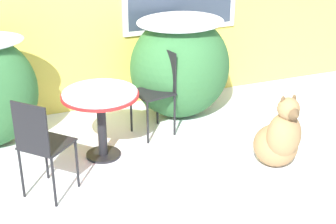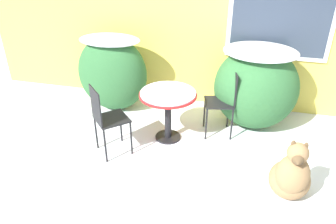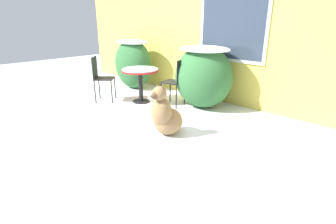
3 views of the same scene
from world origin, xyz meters
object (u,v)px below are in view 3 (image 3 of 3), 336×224
at_px(patio_chair_far_side, 101,76).
at_px(patio_chair_near_table, 176,80).
at_px(patio_table, 140,75).
at_px(dog, 165,116).

bearing_deg(patio_chair_far_side, patio_chair_near_table, -102.18).
relative_size(patio_table, patio_chair_near_table, 0.81).
bearing_deg(patio_chair_far_side, patio_table, -95.02).
xyz_separation_m(patio_chair_near_table, patio_chair_far_side, (-1.37, -0.83, 0.00)).
distance_m(patio_chair_near_table, dog, 1.42).
height_order(patio_table, patio_chair_near_table, patio_chair_near_table).
xyz_separation_m(patio_table, patio_chair_near_table, (0.71, 0.31, -0.05)).
bearing_deg(dog, patio_table, 155.23).
height_order(patio_table, dog, dog).
bearing_deg(patio_table, patio_chair_far_side, -141.44).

